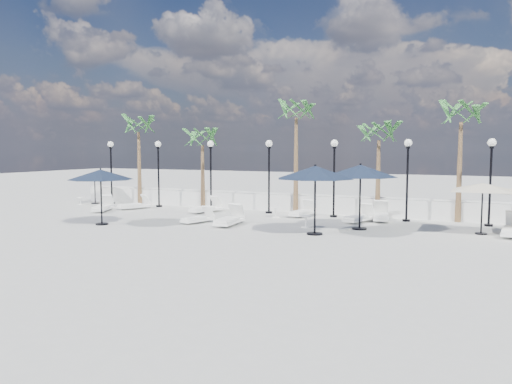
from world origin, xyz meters
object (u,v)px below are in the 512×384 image
at_px(lounger_6, 303,212).
at_px(parasol_cream_sq_a, 483,183).
at_px(lounger_0, 103,207).
at_px(lounger_5, 381,215).
at_px(lounger_2, 134,205).
at_px(parasol_navy_right, 315,173).
at_px(parasol_cream_small, 95,176).
at_px(lounger_4, 230,219).
at_px(lounger_7, 360,217).
at_px(lounger_1, 206,208).
at_px(lounger_3, 198,218).
at_px(parasol_navy_left, 101,175).
at_px(parasol_navy_mid, 360,171).

height_order(lounger_6, parasol_cream_sq_a, parasol_cream_sq_a).
distance_m(lounger_0, lounger_5, 14.63).
bearing_deg(lounger_0, lounger_2, 36.13).
relative_size(parasol_navy_right, parasol_cream_small, 1.56).
height_order(lounger_2, lounger_4, lounger_4).
bearing_deg(parasol_navy_right, lounger_0, 170.21).
height_order(lounger_0, lounger_7, lounger_0).
xyz_separation_m(lounger_2, parasol_cream_sq_a, (17.81, -0.89, 1.80)).
relative_size(lounger_5, parasol_cream_sq_a, 0.50).
xyz_separation_m(lounger_4, parasol_navy_right, (4.17, -0.69, 2.18)).
relative_size(lounger_1, lounger_3, 1.17).
distance_m(lounger_3, lounger_4, 1.66).
xyz_separation_m(lounger_2, lounger_7, (12.68, 0.28, 0.01)).
bearing_deg(lounger_5, lounger_2, 174.12).
bearing_deg(lounger_7, lounger_1, -162.70).
xyz_separation_m(lounger_3, lounger_7, (6.69, 3.30, 0.03)).
xyz_separation_m(lounger_5, lounger_7, (-0.80, -0.94, -0.02)).
height_order(lounger_3, lounger_6, lounger_6).
distance_m(lounger_7, parasol_navy_left, 11.88).
bearing_deg(lounger_3, parasol_navy_mid, 25.36).
xyz_separation_m(lounger_4, lounger_6, (1.96, 4.13, -0.03)).
distance_m(lounger_4, parasol_cream_small, 12.44).
bearing_deg(lounger_0, parasol_cream_small, 114.51).
height_order(lounger_1, parasol_cream_small, parasol_cream_small).
bearing_deg(parasol_cream_sq_a, lounger_2, 177.12).
xyz_separation_m(lounger_1, parasol_navy_right, (7.37, -4.08, 2.20)).
height_order(lounger_2, parasol_navy_mid, parasol_navy_mid).
distance_m(lounger_2, parasol_navy_right, 12.59).
bearing_deg(lounger_3, lounger_4, 14.15).
distance_m(lounger_4, parasol_navy_right, 4.76).
height_order(lounger_5, lounger_6, lounger_5).
bearing_deg(lounger_4, parasol_navy_right, -13.66).
xyz_separation_m(lounger_6, parasol_navy_mid, (3.53, -2.80, 2.21)).
bearing_deg(parasol_navy_mid, lounger_2, 172.55).
distance_m(parasol_navy_mid, parasol_navy_right, 2.41).
relative_size(lounger_7, parasol_cream_sq_a, 0.46).
bearing_deg(lounger_6, lounger_2, -164.92).
xyz_separation_m(parasol_navy_left, parasol_navy_right, (9.45, 1.54, 0.22)).
height_order(lounger_6, parasol_cream_small, parasol_cream_small).
xyz_separation_m(lounger_1, parasol_navy_mid, (8.69, -2.07, 2.20)).
relative_size(lounger_0, lounger_1, 0.99).
distance_m(lounger_3, parasol_cream_small, 10.91).
xyz_separation_m(lounger_2, lounger_3, (5.99, -3.01, -0.02)).
bearing_deg(parasol_cream_sq_a, lounger_0, -178.03).
height_order(lounger_1, lounger_3, lounger_1).
xyz_separation_m(lounger_0, parasol_navy_mid, (14.03, -0.18, 2.20)).
bearing_deg(parasol_cream_sq_a, parasol_navy_mid, -170.03).
bearing_deg(parasol_navy_right, lounger_1, 151.03).
bearing_deg(parasol_cream_sq_a, lounger_5, 153.94).
height_order(lounger_1, parasol_navy_mid, parasol_navy_mid).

